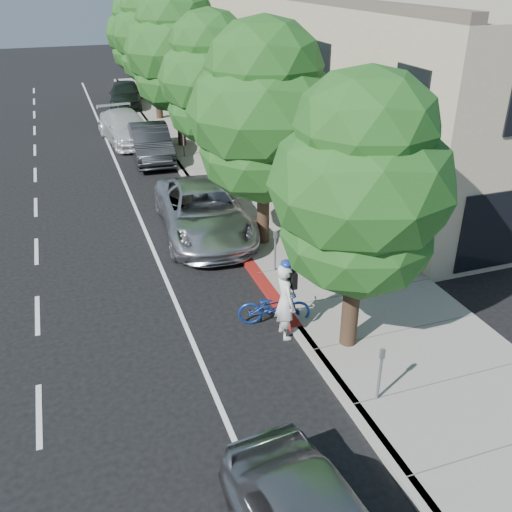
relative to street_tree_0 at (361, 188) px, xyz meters
name	(u,v)px	position (x,y,z in m)	size (l,w,h in m)	color
ground	(282,312)	(-0.90, 2.00, -4.09)	(120.00, 120.00, 0.00)	black
sidewalk	(262,197)	(1.40, 10.00, -4.02)	(4.60, 56.00, 0.15)	gray
curb	(206,204)	(-0.90, 10.00, -4.02)	(0.30, 56.00, 0.15)	#9E998E
curb_red_segment	(269,291)	(-0.90, 3.00, -4.02)	(0.32, 4.00, 0.15)	maroon
storefront_building	(325,61)	(8.70, 20.00, -0.59)	(10.00, 36.00, 7.00)	tan
street_tree_0	(361,188)	(0.00, 0.00, 0.00)	(4.02, 4.02, 6.62)	black
street_tree_1	(264,114)	(0.00, 6.00, 0.23)	(4.65, 4.65, 7.12)	black
street_tree_2	(211,80)	(0.00, 12.00, 0.23)	(4.09, 4.09, 6.95)	black
street_tree_3	(177,52)	(0.00, 18.00, 0.54)	(4.98, 4.98, 7.62)	black
street_tree_4	(154,36)	(0.00, 24.00, 0.64)	(4.64, 4.64, 7.65)	black
street_tree_5	(138,34)	(0.00, 30.00, 0.14)	(4.20, 4.20, 6.87)	black
cyclist	(285,301)	(-1.25, 0.98, -3.09)	(0.73, 0.48, 2.00)	white
bicycle	(274,307)	(-1.30, 1.58, -3.61)	(0.65, 1.86, 0.98)	navy
silver_suv	(203,211)	(-1.61, 7.50, -3.26)	(2.77, 6.01, 1.67)	silver
dark_sedan	(151,143)	(-1.82, 16.50, -3.29)	(1.71, 4.90, 1.61)	#212327
white_pickup	(126,127)	(-2.49, 19.99, -3.33)	(2.15, 5.29, 1.54)	silver
dark_suv_far	(125,94)	(-1.40, 28.20, -3.27)	(1.96, 4.86, 1.66)	black
pedestrian	(270,153)	(2.73, 12.61, -3.11)	(0.82, 0.64, 1.68)	black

